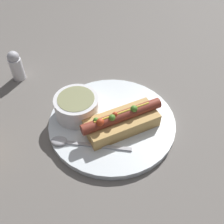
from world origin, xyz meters
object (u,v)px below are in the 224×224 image
hot_dog (122,121)px  salt_shaker (16,66)px  soup_bowl (77,106)px  spoon (73,143)px

hot_dog → salt_shaker: 0.35m
salt_shaker → hot_dog: bearing=-67.1°
hot_dog → salt_shaker: (-0.13, 0.32, 0.01)m
hot_dog → soup_bowl: (-0.06, 0.09, 0.01)m
soup_bowl → salt_shaker: 0.24m
salt_shaker → spoon: bearing=-86.2°
soup_bowl → spoon: bearing=-124.2°
spoon → hot_dog: bearing=-149.1°
soup_bowl → salt_shaker: (-0.07, 0.23, 0.00)m
spoon → salt_shaker: size_ratio=1.68×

